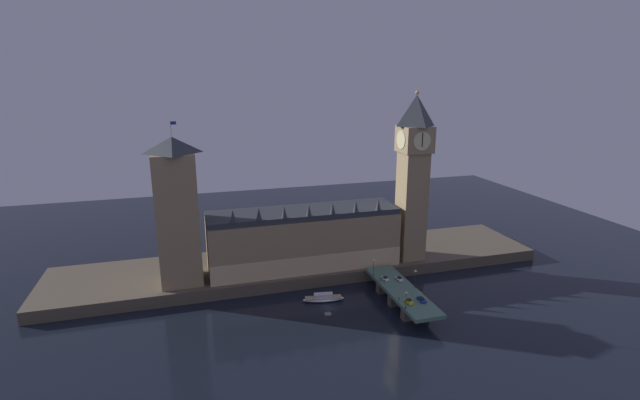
{
  "coord_description": "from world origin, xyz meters",
  "views": [
    {
      "loc": [
        -48.26,
        -154.0,
        86.11
      ],
      "look_at": [
        2.68,
        20.0,
        37.7
      ],
      "focal_mm": 26.0,
      "sensor_mm": 36.0,
      "label": 1
    }
  ],
  "objects": [
    {
      "name": "ground_plane",
      "position": [
        0.0,
        0.0,
        0.0
      ],
      "size": [
        400.0,
        400.0,
        0.0
      ],
      "primitive_type": "plane",
      "color": "black"
    },
    {
      "name": "embankment",
      "position": [
        0.0,
        39.0,
        2.54
      ],
      "size": [
        220.0,
        42.0,
        5.08
      ],
      "color": "brown",
      "rests_on": "ground_plane"
    },
    {
      "name": "parliament_hall",
      "position": [
        -1.47,
        31.57,
        17.81
      ],
      "size": [
        82.21,
        22.5,
        30.63
      ],
      "color": "#9E845B",
      "rests_on": "embankment"
    },
    {
      "name": "clock_tower",
      "position": [
        47.59,
        26.99,
        44.9
      ],
      "size": [
        13.47,
        13.58,
        75.33
      ],
      "color": "#9E845B",
      "rests_on": "embankment"
    },
    {
      "name": "victoria_tower",
      "position": [
        -53.03,
        29.49,
        34.75
      ],
      "size": [
        16.3,
        16.3,
        65.1
      ],
      "color": "#9E845B",
      "rests_on": "embankment"
    },
    {
      "name": "bridge",
      "position": [
        28.38,
        -5.0,
        4.45
      ],
      "size": [
        11.95,
        46.0,
        6.38
      ],
      "color": "#4C7560",
      "rests_on": "ground_plane"
    },
    {
      "name": "car_northbound_lead",
      "position": [
        25.75,
        4.59,
        7.0
      ],
      "size": [
        1.96,
        3.89,
        1.33
      ],
      "color": "white",
      "rests_on": "bridge"
    },
    {
      "name": "car_northbound_trail",
      "position": [
        25.75,
        -16.31,
        7.11
      ],
      "size": [
        1.92,
        3.83,
        1.56
      ],
      "color": "yellow",
      "rests_on": "bridge"
    },
    {
      "name": "car_southbound_lead",
      "position": [
        31.01,
        -16.07,
        6.99
      ],
      "size": [
        1.92,
        4.54,
        1.3
      ],
      "color": "navy",
      "rests_on": "bridge"
    },
    {
      "name": "car_southbound_trail",
      "position": [
        31.01,
        2.62,
        7.01
      ],
      "size": [
        1.88,
        4.0,
        1.35
      ],
      "color": "white",
      "rests_on": "bridge"
    },
    {
      "name": "pedestrian_near_rail",
      "position": [
        23.13,
        -13.49,
        7.26
      ],
      "size": [
        0.38,
        0.38,
        1.67
      ],
      "color": "black",
      "rests_on": "bridge"
    },
    {
      "name": "pedestrian_far_rail",
      "position": [
        23.13,
        3.86,
        7.31
      ],
      "size": [
        0.38,
        0.38,
        1.75
      ],
      "color": "black",
      "rests_on": "bridge"
    },
    {
      "name": "street_lamp_near",
      "position": [
        22.73,
        -19.72,
        10.52
      ],
      "size": [
        1.34,
        0.6,
        6.62
      ],
      "color": "#2D3333",
      "rests_on": "bridge"
    },
    {
      "name": "street_lamp_mid",
      "position": [
        34.04,
        -5.0,
        10.91
      ],
      "size": [
        1.34,
        0.6,
        7.24
      ],
      "color": "#2D3333",
      "rests_on": "bridge"
    },
    {
      "name": "street_lamp_far",
      "position": [
        22.73,
        9.72,
        10.83
      ],
      "size": [
        1.34,
        0.6,
        7.12
      ],
      "color": "#2D3333",
      "rests_on": "bridge"
    },
    {
      "name": "boat_upstream",
      "position": [
        0.01,
        6.07,
        1.15
      ],
      "size": [
        16.9,
        6.8,
        3.14
      ],
      "color": "white",
      "rests_on": "ground_plane"
    }
  ]
}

